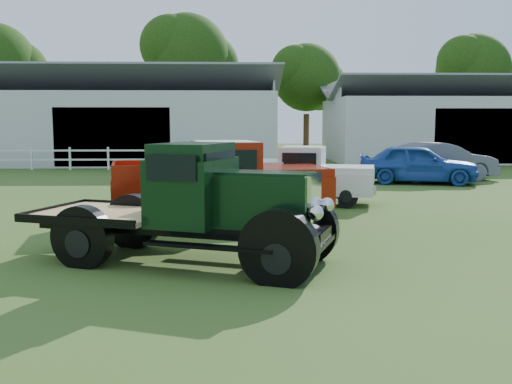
{
  "coord_description": "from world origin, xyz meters",
  "views": [
    {
      "loc": [
        -0.16,
        -10.21,
        2.42
      ],
      "look_at": [
        0.2,
        1.2,
        1.05
      ],
      "focal_mm": 40.0,
      "sensor_mm": 36.0,
      "label": 1
    }
  ],
  "objects_px": {
    "vintage_flatbed": "(188,204)",
    "red_pickup": "(221,181)",
    "white_pickup": "(300,176)",
    "misc_car_blue": "(418,164)",
    "misc_car_grey": "(439,162)"
  },
  "relations": [
    {
      "from": "white_pickup",
      "to": "misc_car_blue",
      "type": "distance_m",
      "value": 7.8
    },
    {
      "from": "red_pickup",
      "to": "misc_car_grey",
      "type": "bearing_deg",
      "value": 36.96
    },
    {
      "from": "vintage_flatbed",
      "to": "misc_car_blue",
      "type": "bearing_deg",
      "value": 77.79
    },
    {
      "from": "red_pickup",
      "to": "misc_car_blue",
      "type": "bearing_deg",
      "value": 37.59
    },
    {
      "from": "vintage_flatbed",
      "to": "red_pickup",
      "type": "relative_size",
      "value": 0.96
    },
    {
      "from": "vintage_flatbed",
      "to": "misc_car_blue",
      "type": "xyz_separation_m",
      "value": [
        8.16,
        13.05,
        -0.24
      ]
    },
    {
      "from": "vintage_flatbed",
      "to": "misc_car_grey",
      "type": "relative_size",
      "value": 1.07
    },
    {
      "from": "misc_car_grey",
      "to": "white_pickup",
      "type": "bearing_deg",
      "value": 123.62
    },
    {
      "from": "white_pickup",
      "to": "misc_car_blue",
      "type": "xyz_separation_m",
      "value": [
        5.42,
        5.61,
        -0.04
      ]
    },
    {
      "from": "misc_car_blue",
      "to": "misc_car_grey",
      "type": "xyz_separation_m",
      "value": [
        1.31,
        1.26,
        0.01
      ]
    },
    {
      "from": "white_pickup",
      "to": "misc_car_blue",
      "type": "height_order",
      "value": "white_pickup"
    },
    {
      "from": "vintage_flatbed",
      "to": "white_pickup",
      "type": "relative_size",
      "value": 1.14
    },
    {
      "from": "vintage_flatbed",
      "to": "red_pickup",
      "type": "height_order",
      "value": "vintage_flatbed"
    },
    {
      "from": "vintage_flatbed",
      "to": "red_pickup",
      "type": "bearing_deg",
      "value": 103.9
    },
    {
      "from": "white_pickup",
      "to": "red_pickup",
      "type": "bearing_deg",
      "value": -112.93
    }
  ]
}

